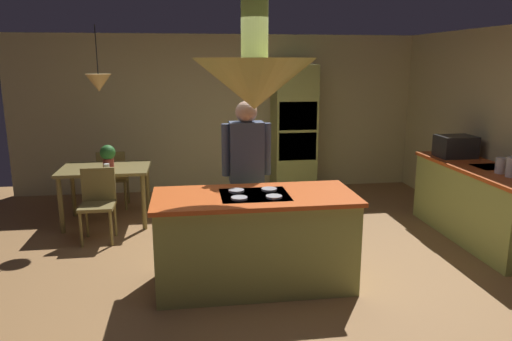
# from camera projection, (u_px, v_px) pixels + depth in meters

# --- Properties ---
(ground) EXTENTS (8.16, 8.16, 0.00)m
(ground) POSITION_uv_depth(u_px,v_px,m) (252.00, 275.00, 4.88)
(ground) COLOR #9E7042
(wall_back) EXTENTS (6.80, 0.10, 2.55)m
(wall_back) POSITION_uv_depth(u_px,v_px,m) (224.00, 114.00, 7.92)
(wall_back) COLOR beige
(wall_back) RESTS_ON ground
(kitchen_island) EXTENTS (1.91, 0.85, 0.93)m
(kitchen_island) POSITION_uv_depth(u_px,v_px,m) (255.00, 240.00, 4.59)
(kitchen_island) COLOR #A8B259
(kitchen_island) RESTS_ON ground
(counter_run_right) EXTENTS (0.73, 2.07, 0.91)m
(counter_run_right) POSITION_uv_depth(u_px,v_px,m) (479.00, 203.00, 5.75)
(counter_run_right) COLOR #A8B259
(counter_run_right) RESTS_ON ground
(oven_tower) EXTENTS (0.66, 0.62, 2.08)m
(oven_tower) POSITION_uv_depth(u_px,v_px,m) (294.00, 130.00, 7.74)
(oven_tower) COLOR #A8B259
(oven_tower) RESTS_ON ground
(dining_table) EXTENTS (1.14, 0.81, 0.76)m
(dining_table) POSITION_uv_depth(u_px,v_px,m) (105.00, 175.00, 6.33)
(dining_table) COLOR olive
(dining_table) RESTS_ON ground
(person_at_island) EXTENTS (0.53, 0.23, 1.72)m
(person_at_island) POSITION_uv_depth(u_px,v_px,m) (247.00, 169.00, 5.14)
(person_at_island) COLOR tan
(person_at_island) RESTS_ON ground
(range_hood) EXTENTS (1.10, 1.10, 1.00)m
(range_hood) POSITION_uv_depth(u_px,v_px,m) (255.00, 81.00, 4.25)
(range_hood) COLOR #A8B259
(pendant_light_over_table) EXTENTS (0.32, 0.32, 0.82)m
(pendant_light_over_table) POSITION_uv_depth(u_px,v_px,m) (99.00, 83.00, 6.06)
(pendant_light_over_table) COLOR #E0B266
(chair_facing_island) EXTENTS (0.40, 0.40, 0.87)m
(chair_facing_island) POSITION_uv_depth(u_px,v_px,m) (98.00, 199.00, 5.76)
(chair_facing_island) COLOR olive
(chair_facing_island) RESTS_ON ground
(chair_by_back_wall) EXTENTS (0.40, 0.40, 0.87)m
(chair_by_back_wall) POSITION_uv_depth(u_px,v_px,m) (113.00, 175.00, 6.97)
(chair_by_back_wall) COLOR olive
(chair_by_back_wall) RESTS_ON ground
(potted_plant_on_table) EXTENTS (0.20, 0.20, 0.30)m
(potted_plant_on_table) POSITION_uv_depth(u_px,v_px,m) (108.00, 155.00, 6.27)
(potted_plant_on_table) COLOR #99382D
(potted_plant_on_table) RESTS_ON dining_table
(cup_on_table) EXTENTS (0.07, 0.07, 0.09)m
(cup_on_table) POSITION_uv_depth(u_px,v_px,m) (107.00, 167.00, 6.11)
(cup_on_table) COLOR white
(cup_on_table) RESTS_ON dining_table
(canister_flour) EXTENTS (0.12, 0.12, 0.22)m
(canister_flour) POSITION_uv_depth(u_px,v_px,m) (512.00, 167.00, 5.14)
(canister_flour) COLOR silver
(canister_flour) RESTS_ON counter_run_right
(canister_sugar) EXTENTS (0.12, 0.12, 0.18)m
(canister_sugar) POSITION_uv_depth(u_px,v_px,m) (501.00, 166.00, 5.32)
(canister_sugar) COLOR silver
(canister_sugar) RESTS_ON counter_run_right
(microwave_on_counter) EXTENTS (0.46, 0.36, 0.28)m
(microwave_on_counter) POSITION_uv_depth(u_px,v_px,m) (456.00, 146.00, 6.21)
(microwave_on_counter) COLOR #232326
(microwave_on_counter) RESTS_ON counter_run_right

